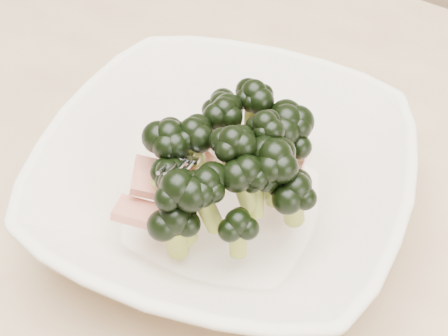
# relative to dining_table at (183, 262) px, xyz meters

# --- Properties ---
(dining_table) EXTENTS (1.20, 0.80, 0.75)m
(dining_table) POSITION_rel_dining_table_xyz_m (0.00, 0.00, 0.00)
(dining_table) COLOR tan
(dining_table) RESTS_ON ground
(broccoli_dish) EXTENTS (0.34, 0.34, 0.11)m
(broccoli_dish) POSITION_rel_dining_table_xyz_m (0.04, 0.01, 0.14)
(broccoli_dish) COLOR beige
(broccoli_dish) RESTS_ON dining_table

